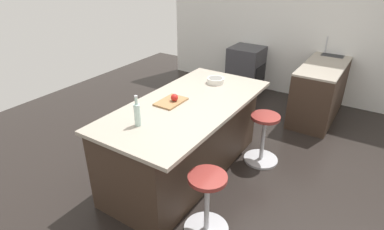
% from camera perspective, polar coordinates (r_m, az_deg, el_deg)
% --- Properties ---
extents(ground_plane, '(7.75, 7.75, 0.00)m').
position_cam_1_polar(ground_plane, '(4.04, 3.71, -9.63)').
color(ground_plane, black).
extents(interior_partition_left, '(0.15, 5.20, 2.74)m').
position_cam_1_polar(interior_partition_left, '(6.13, 18.56, 15.89)').
color(interior_partition_left, silver).
rests_on(interior_partition_left, ground_plane).
extents(sink_cabinet, '(2.27, 0.60, 1.18)m').
position_cam_1_polar(sink_cabinet, '(5.89, 23.08, 5.38)').
color(sink_cabinet, '#38281E').
rests_on(sink_cabinet, ground_plane).
extents(oven_range, '(0.60, 0.61, 0.87)m').
position_cam_1_polar(oven_range, '(6.27, 9.75, 8.21)').
color(oven_range, '#38383D').
rests_on(oven_range, ground_plane).
extents(kitchen_island, '(2.23, 1.08, 0.94)m').
position_cam_1_polar(kitchen_island, '(3.75, -1.25, -4.05)').
color(kitchen_island, '#38281E').
rests_on(kitchen_island, ground_plane).
extents(stool_by_window, '(0.44, 0.44, 0.66)m').
position_cam_1_polar(stool_by_window, '(4.11, 12.77, -4.45)').
color(stool_by_window, '#B7B7BC').
rests_on(stool_by_window, ground_plane).
extents(stool_middle, '(0.44, 0.44, 0.66)m').
position_cam_1_polar(stool_middle, '(3.06, 2.71, -16.20)').
color(stool_middle, '#B7B7BC').
rests_on(stool_middle, ground_plane).
extents(cutting_board, '(0.36, 0.24, 0.02)m').
position_cam_1_polar(cutting_board, '(3.52, -3.85, 2.44)').
color(cutting_board, olive).
rests_on(cutting_board, kitchen_island).
extents(apple_red, '(0.08, 0.08, 0.08)m').
position_cam_1_polar(apple_red, '(3.50, -3.21, 3.20)').
color(apple_red, red).
rests_on(apple_red, cutting_board).
extents(water_bottle, '(0.06, 0.06, 0.31)m').
position_cam_1_polar(water_bottle, '(3.03, -9.92, 0.19)').
color(water_bottle, silver).
rests_on(water_bottle, kitchen_island).
extents(fruit_bowl, '(0.22, 0.22, 0.07)m').
position_cam_1_polar(fruit_bowl, '(4.07, 4.31, 6.33)').
color(fruit_bowl, silver).
rests_on(fruit_bowl, kitchen_island).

